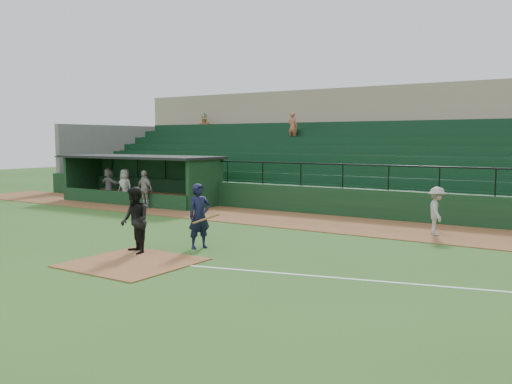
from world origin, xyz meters
The scene contains 12 objects.
ground centered at (0.00, 0.00, 0.00)m, with size 90.00×90.00×0.00m, color #274F19.
warning_track centered at (0.00, 8.00, 0.01)m, with size 40.00×4.00×0.03m, color brown.
home_plate_dirt centered at (0.00, -1.00, 0.01)m, with size 3.00×3.00×0.03m, color brown.
foul_line centered at (8.00, 1.20, 0.01)m, with size 18.00×0.09×0.01m, color white.
stadium_structure centered at (0.00, 16.46, 2.30)m, with size 38.00×13.08×6.40m.
dugout centered at (-9.75, 9.56, 1.33)m, with size 8.90×3.20×2.42m.
batter_at_plate centered at (0.25, 1.51, 0.97)m, with size 1.15×0.84×1.95m.
umpire centered at (-0.79, -0.11, 0.96)m, with size 0.93×0.73×1.92m, color black.
runner centered at (5.63, 7.52, 0.85)m, with size 1.06×0.61×1.64m, color #A09B96.
dugout_player_a centered at (-7.89, 7.51, 0.92)m, with size 1.04×0.43×1.77m, color #9B9691.
dugout_player_b centered at (-9.82, 8.14, 0.91)m, with size 0.86×0.56×1.75m, color #ABA7A0.
dugout_player_c centered at (-11.70, 8.81, 0.90)m, with size 1.61×0.51×1.74m, color #A19B96.
Camera 1 is at (10.43, -11.12, 3.25)m, focal length 38.37 mm.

